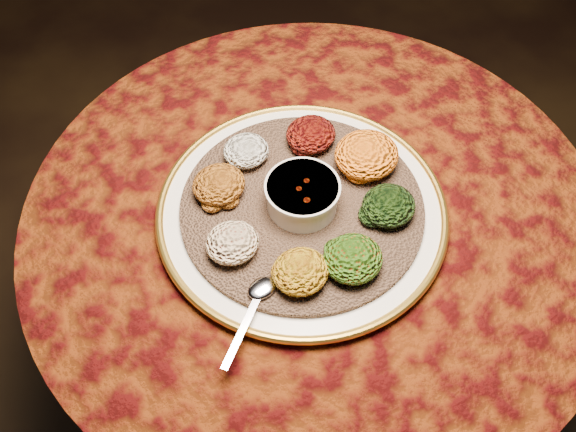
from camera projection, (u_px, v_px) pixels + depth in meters
table at (312, 265)px, 1.20m from camera, size 0.96×0.96×0.73m
platter at (302, 211)px, 1.03m from camera, size 0.59×0.59×0.02m
injera at (302, 207)px, 1.02m from camera, size 0.52×0.52×0.01m
stew_bowl at (302, 194)px, 1.00m from camera, size 0.12×0.12×0.05m
spoon at (259, 294)px, 0.92m from camera, size 0.14×0.09×0.01m
portion_ayib at (246, 151)px, 1.06m from camera, size 0.08×0.07×0.04m
portion_kitfo at (311, 134)px, 1.08m from camera, size 0.09×0.08×0.04m
portion_tikil at (367, 155)px, 1.05m from camera, size 0.11×0.10×0.05m
portion_gomen at (389, 206)px, 0.99m from camera, size 0.09×0.08×0.04m
portion_mixveg at (353, 259)px, 0.94m from camera, size 0.09×0.09×0.04m
portion_kik at (300, 272)px, 0.92m from camera, size 0.08×0.08×0.04m
portion_timatim at (232, 243)px, 0.95m from camera, size 0.08×0.08×0.04m
portion_shiro at (219, 185)px, 1.02m from camera, size 0.09×0.08×0.04m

